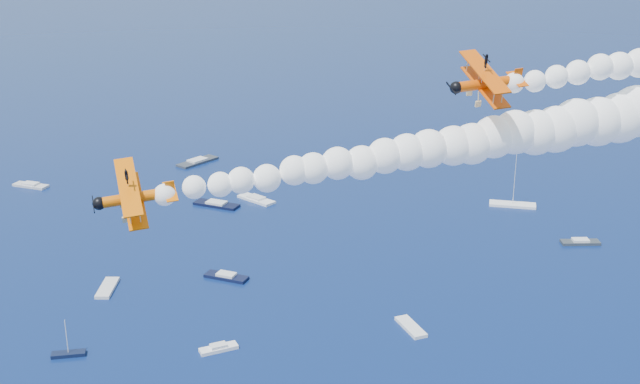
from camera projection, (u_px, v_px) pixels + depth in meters
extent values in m
cube|color=silver|center=(107.00, 288.00, 176.87)|extent=(5.56, 10.15, 0.70)
cube|color=white|center=(411.00, 327.00, 160.59)|extent=(3.82, 9.05, 0.70)
cube|color=black|center=(217.00, 204.00, 225.65)|extent=(12.62, 11.20, 0.70)
cube|color=#2F363F|center=(580.00, 242.00, 200.55)|extent=(9.86, 5.10, 0.70)
cube|color=white|center=(219.00, 349.00, 152.83)|extent=(7.48, 3.48, 0.70)
cube|color=#313641|center=(198.00, 162.00, 262.89)|extent=(14.48, 12.30, 0.70)
cube|color=white|center=(513.00, 205.00, 225.60)|extent=(13.05, 9.33, 0.70)
cube|color=black|center=(226.00, 277.00, 182.08)|extent=(9.82, 8.49, 0.70)
cube|color=silver|center=(31.00, 186.00, 240.75)|extent=(10.77, 8.95, 0.70)
cube|color=black|center=(69.00, 354.00, 151.01)|extent=(6.33, 2.50, 0.70)
cube|color=white|center=(256.00, 199.00, 229.51)|extent=(9.64, 11.94, 0.70)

